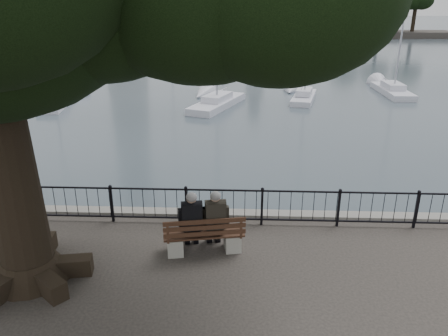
# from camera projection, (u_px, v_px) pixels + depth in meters

# --- Properties ---
(harbor) EXTENTS (260.00, 260.00, 1.20)m
(harbor) POSITION_uv_depth(u_px,v_px,m) (225.00, 231.00, 12.36)
(harbor) COLOR slate
(harbor) RESTS_ON ground
(railing) EXTENTS (22.06, 0.06, 1.00)m
(railing) POSITION_uv_depth(u_px,v_px,m) (224.00, 205.00, 11.51)
(railing) COLOR black
(railing) RESTS_ON ground
(bench) EXTENTS (1.96, 0.89, 1.00)m
(bench) POSITION_uv_depth(u_px,v_px,m) (204.00, 239.00, 10.27)
(bench) COLOR gray
(bench) RESTS_ON ground
(person_left) EXTENTS (0.53, 0.83, 1.58)m
(person_left) POSITION_uv_depth(u_px,v_px,m) (192.00, 223.00, 10.20)
(person_left) COLOR black
(person_left) RESTS_ON ground
(person_right) EXTENTS (0.53, 0.83, 1.58)m
(person_right) POSITION_uv_depth(u_px,v_px,m) (215.00, 222.00, 10.27)
(person_right) COLOR black
(person_right) RESTS_ON ground
(lion_monument) EXTENTS (6.07, 6.07, 8.94)m
(lion_monument) POSITION_uv_depth(u_px,v_px,m) (256.00, 37.00, 55.39)
(lion_monument) COLOR slate
(lion_monument) RESTS_ON ground
(sailboat_a) EXTENTS (2.00, 5.11, 8.70)m
(sailboat_a) POSITION_uv_depth(u_px,v_px,m) (57.00, 102.00, 29.07)
(sailboat_a) COLOR silver
(sailboat_a) RESTS_ON ground
(sailboat_b) EXTENTS (3.70, 6.23, 12.26)m
(sailboat_b) POSITION_uv_depth(u_px,v_px,m) (217.00, 102.00, 28.76)
(sailboat_b) COLOR silver
(sailboat_b) RESTS_ON ground
(sailboat_c) EXTENTS (2.43, 5.04, 8.76)m
(sailboat_c) POSITION_uv_depth(u_px,v_px,m) (304.00, 96.00, 30.71)
(sailboat_c) COLOR silver
(sailboat_c) RESTS_ON ground
(sailboat_d) EXTENTS (1.70, 5.83, 10.87)m
(sailboat_d) POSITION_uv_depth(u_px,v_px,m) (392.00, 90.00, 32.72)
(sailboat_d) COLOR silver
(sailboat_d) RESTS_ON ground
(sailboat_f) EXTENTS (2.07, 5.21, 9.81)m
(sailboat_f) POSITION_uv_depth(u_px,v_px,m) (223.00, 71.00, 41.66)
(sailboat_f) COLOR silver
(sailboat_f) RESTS_ON ground
(sailboat_g) EXTENTS (1.58, 4.75, 8.16)m
(sailboat_g) POSITION_uv_depth(u_px,v_px,m) (289.00, 63.00, 46.61)
(sailboat_g) COLOR silver
(sailboat_g) RESTS_ON ground
(sailboat_h) EXTENTS (3.71, 6.28, 14.45)m
(sailboat_h) POSITION_uv_depth(u_px,v_px,m) (172.00, 60.00, 48.07)
(sailboat_h) COLOR silver
(sailboat_h) RESTS_ON ground
(far_shore) EXTENTS (30.00, 8.60, 9.18)m
(far_shore) POSITION_uv_depth(u_px,v_px,m) (378.00, 15.00, 81.34)
(far_shore) COLOR #2C2825
(far_shore) RESTS_ON ground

